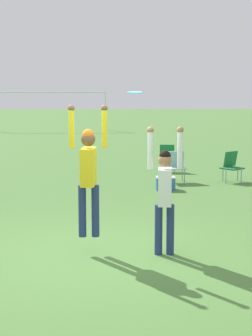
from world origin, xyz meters
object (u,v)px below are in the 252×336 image
at_px(camping_chair_0, 167,156).
at_px(camping_chair_2, 231,164).
at_px(camping_chair_5, 175,164).
at_px(person_defending, 165,188).
at_px(frisbee, 135,92).
at_px(cooler_box, 165,183).
at_px(person_jumping, 88,168).

bearing_deg(camping_chair_0, camping_chair_2, 134.80).
bearing_deg(camping_chair_5, person_defending, 74.70).
xyz_separation_m(frisbee, camping_chair_5, (1.38, 6.87, -2.00)).
bearing_deg(camping_chair_0, cooler_box, 90.08).
distance_m(frisbee, camping_chair_0, 9.18).
relative_size(camping_chair_2, cooler_box, 1.73).
xyz_separation_m(person_jumping, camping_chair_2, (3.63, 6.62, -0.86)).
xyz_separation_m(person_jumping, person_defending, (1.16, -0.11, -0.30)).
height_order(person_jumping, camping_chair_2, person_jumping).
bearing_deg(cooler_box, person_defending, -95.68).
relative_size(camping_chair_0, camping_chair_2, 0.99).
xyz_separation_m(camping_chair_2, camping_chair_5, (-1.56, -0.00, 0.01)).
xyz_separation_m(person_defending, camping_chair_2, (2.47, 6.74, -0.56)).
bearing_deg(person_jumping, person_defending, -90.00).
bearing_deg(cooler_box, camping_chair_2, 31.52).
bearing_deg(camping_chair_2, camping_chair_5, -38.63).
distance_m(camping_chair_0, camping_chair_5, 1.99).
bearing_deg(frisbee, person_defending, 16.47).
bearing_deg(person_jumping, camping_chair_5, -11.94).
height_order(person_jumping, cooler_box, person_jumping).
height_order(camping_chair_5, cooler_box, camping_chair_5).
relative_size(person_defending, camping_chair_5, 2.37).
bearing_deg(person_defending, cooler_box, 179.79).
height_order(camping_chair_2, camping_chair_5, camping_chair_5).
relative_size(person_jumping, cooler_box, 4.26).
distance_m(person_jumping, camping_chair_0, 8.89).
bearing_deg(camping_chair_2, person_defending, 31.05).
xyz_separation_m(frisbee, cooler_box, (1.02, 5.69, -2.32)).
bearing_deg(camping_chair_2, camping_chair_0, -90.60).
height_order(person_defending, cooler_box, person_defending).
bearing_deg(frisbee, cooler_box, 79.89).
bearing_deg(person_jumping, camping_chair_0, -8.10).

